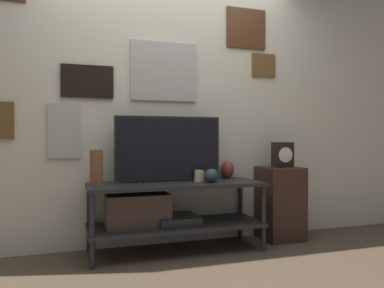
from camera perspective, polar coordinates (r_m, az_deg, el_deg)
name	(u,v)px	position (r m, az deg, el deg)	size (l,w,h in m)	color
ground_plane	(187,262)	(3.08, -0.80, -17.55)	(12.00, 12.00, 0.00)	#4C3D2D
wall_back	(167,98)	(3.53, -3.89, 7.06)	(6.40, 0.08, 2.70)	beige
media_console	(161,209)	(3.23, -4.74, -9.82)	(1.49, 0.52, 0.59)	#232326
television	(169,148)	(3.31, -3.60, -0.61)	(0.95, 0.05, 0.58)	black
vase_tall_ceramic	(96,168)	(3.12, -14.37, -3.53)	(0.10, 0.10, 0.29)	brown
vase_round_glass	(211,176)	(3.26, 2.97, -4.82)	(0.12, 0.12, 0.12)	#2D4251
vase_urn_stoneware	(227,169)	(3.62, 5.41, -3.88)	(0.12, 0.14, 0.17)	brown
candle_jar	(199,176)	(3.33, 1.10, -4.87)	(0.09, 0.09, 0.10)	beige
side_table	(280,203)	(3.77, 13.28, -8.75)	(0.37, 0.37, 0.70)	#382319
mantel_clock	(283,155)	(3.73, 13.64, -1.59)	(0.20, 0.11, 0.24)	black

